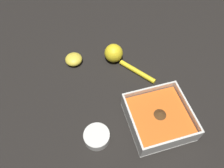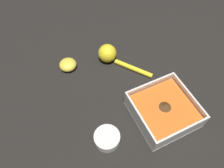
{
  "view_description": "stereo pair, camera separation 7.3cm",
  "coord_description": "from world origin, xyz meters",
  "px_view_note": "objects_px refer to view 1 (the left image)",
  "views": [
    {
      "loc": [
        0.22,
        0.28,
        0.66
      ],
      "look_at": [
        0.1,
        -0.14,
        0.03
      ],
      "focal_mm": 35.0,
      "sensor_mm": 36.0,
      "label": 1
    },
    {
      "loc": [
        0.28,
        0.25,
        0.66
      ],
      "look_at": [
        0.1,
        -0.14,
        0.03
      ],
      "focal_mm": 35.0,
      "sensor_mm": 36.0,
      "label": 2
    }
  ],
  "objects_px": {
    "square_dish": "(159,118)",
    "lemon_squeezer": "(116,55)",
    "spice_bowl": "(97,137)",
    "lemon_half": "(74,59)"
  },
  "relations": [
    {
      "from": "square_dish",
      "to": "lemon_half",
      "type": "relative_size",
      "value": 2.9
    },
    {
      "from": "square_dish",
      "to": "lemon_half",
      "type": "distance_m",
      "value": 0.39
    },
    {
      "from": "spice_bowl",
      "to": "lemon_half",
      "type": "xyz_separation_m",
      "value": [
        0.01,
        -0.33,
        0.0
      ]
    },
    {
      "from": "spice_bowl",
      "to": "lemon_half",
      "type": "relative_size",
      "value": 1.23
    },
    {
      "from": "lemon_half",
      "to": "lemon_squeezer",
      "type": "bearing_deg",
      "value": 166.61
    },
    {
      "from": "spice_bowl",
      "to": "lemon_half",
      "type": "height_order",
      "value": "lemon_half"
    },
    {
      "from": "lemon_squeezer",
      "to": "lemon_half",
      "type": "xyz_separation_m",
      "value": [
        0.16,
        -0.04,
        -0.01
      ]
    },
    {
      "from": "square_dish",
      "to": "spice_bowl",
      "type": "bearing_deg",
      "value": 0.32
    },
    {
      "from": "spice_bowl",
      "to": "lemon_squeezer",
      "type": "height_order",
      "value": "lemon_squeezer"
    },
    {
      "from": "square_dish",
      "to": "lemon_squeezer",
      "type": "height_order",
      "value": "lemon_squeezer"
    }
  ]
}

